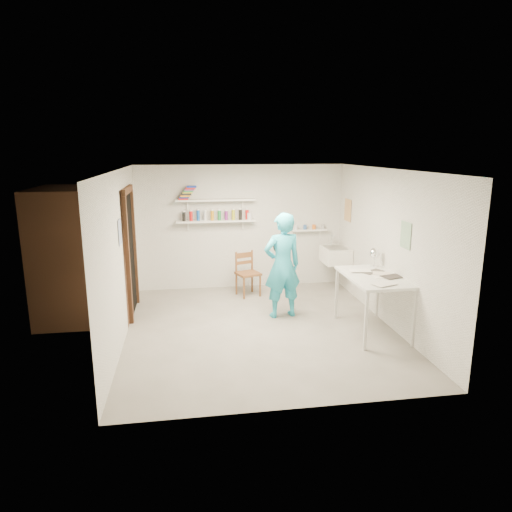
{
  "coord_description": "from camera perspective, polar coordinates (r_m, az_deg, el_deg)",
  "views": [
    {
      "loc": [
        -1.08,
        -6.47,
        2.68
      ],
      "look_at": [
        0.0,
        0.4,
        1.05
      ],
      "focal_mm": 32.0,
      "sensor_mm": 36.0,
      "label": 1
    }
  ],
  "objects": [
    {
      "name": "man",
      "position": [
        7.34,
        3.32,
        -1.21
      ],
      "size": [
        0.69,
        0.51,
        1.72
      ],
      "primitive_type": "imported",
      "rotation": [
        0.0,
        0.0,
        3.32
      ],
      "color": "#28ACC9",
      "rests_on": "ground"
    },
    {
      "name": "wall_left",
      "position": [
        6.7,
        -16.69,
        -0.13
      ],
      "size": [
        0.02,
        4.5,
        2.4
      ],
      "primitive_type": "cube",
      "color": "silver",
      "rests_on": "ground"
    },
    {
      "name": "desk_lamp",
      "position": [
        7.41,
        14.62,
        0.37
      ],
      "size": [
        0.16,
        0.16,
        0.16
      ],
      "primitive_type": "sphere",
      "color": "white",
      "rests_on": "work_table"
    },
    {
      "name": "wall_front",
      "position": [
        4.59,
        5.17,
        -5.7
      ],
      "size": [
        4.0,
        0.02,
        2.4
      ],
      "primitive_type": "cube",
      "color": "silver",
      "rests_on": "ground"
    },
    {
      "name": "ledge_pots",
      "position": [
        9.1,
        6.7,
        3.62
      ],
      "size": [
        0.48,
        0.07,
        0.09
      ],
      "color": "silver",
      "rests_on": "ledge_shelf"
    },
    {
      "name": "ledge_shelf",
      "position": [
        9.11,
        6.69,
        3.25
      ],
      "size": [
        0.7,
        0.14,
        0.03
      ],
      "primitive_type": "cube",
      "color": "white",
      "rests_on": "wall_back"
    },
    {
      "name": "wall_clock",
      "position": [
        7.49,
        3.29,
        1.33
      ],
      "size": [
        0.31,
        0.09,
        0.31
      ],
      "primitive_type": "cylinder",
      "rotation": [
        1.57,
        0.0,
        0.18
      ],
      "color": "beige",
      "rests_on": "man"
    },
    {
      "name": "shelf_lower",
      "position": [
        8.72,
        -5.03,
        4.38
      ],
      "size": [
        1.5,
        0.22,
        0.03
      ],
      "primitive_type": "cube",
      "color": "white",
      "rests_on": "wall_back"
    },
    {
      "name": "door_jamb_near",
      "position": [
        7.27,
        -15.72,
        -0.67
      ],
      "size": [
        0.06,
        0.1,
        2.0
      ],
      "primitive_type": "cube",
      "color": "brown",
      "rests_on": "ground"
    },
    {
      "name": "poster_right_a",
      "position": [
        8.89,
        11.39,
        5.64
      ],
      "size": [
        0.01,
        0.34,
        0.42
      ],
      "primitive_type": "cube",
      "color": "#995933",
      "rests_on": "wall_right"
    },
    {
      "name": "shelf_upper",
      "position": [
        8.67,
        -5.08,
        6.99
      ],
      "size": [
        1.5,
        0.22,
        0.03
      ],
      "primitive_type": "cube",
      "color": "white",
      "rests_on": "wall_back"
    },
    {
      "name": "belfast_sink",
      "position": [
        8.87,
        9.92,
        0.1
      ],
      "size": [
        0.48,
        0.6,
        0.3
      ],
      "primitive_type": "cube",
      "color": "white",
      "rests_on": "wall_right"
    },
    {
      "name": "poster_left",
      "position": [
        6.68,
        -16.64,
        2.89
      ],
      "size": [
        0.01,
        0.28,
        0.36
      ],
      "primitive_type": "cube",
      "color": "#334C7F",
      "rests_on": "wall_left"
    },
    {
      "name": "spray_cans",
      "position": [
        8.7,
        -5.04,
        5.03
      ],
      "size": [
        1.32,
        0.06,
        0.17
      ],
      "color": "black",
      "rests_on": "shelf_lower"
    },
    {
      "name": "poster_right_b",
      "position": [
        6.77,
        18.2,
        2.49
      ],
      "size": [
        0.01,
        0.3,
        0.38
      ],
      "primitive_type": "cube",
      "color": "#3F724C",
      "rests_on": "wall_right"
    },
    {
      "name": "floor",
      "position": [
        7.09,
        0.51,
        -9.11
      ],
      "size": [
        4.0,
        4.5,
        0.02
      ],
      "primitive_type": "cube",
      "color": "slate",
      "rests_on": "ground"
    },
    {
      "name": "papers",
      "position": [
        6.92,
        14.58,
        -2.32
      ],
      "size": [
        0.3,
        0.22,
        0.02
      ],
      "color": "silver",
      "rests_on": "work_table"
    },
    {
      "name": "corridor_box",
      "position": [
        7.86,
        -20.62,
        0.37
      ],
      "size": [
        1.4,
        1.5,
        2.1
      ],
      "primitive_type": "cube",
      "color": "brown",
      "rests_on": "ground"
    },
    {
      "name": "doorway_recess",
      "position": [
        7.76,
        -15.45,
        0.21
      ],
      "size": [
        0.02,
        0.9,
        2.0
      ],
      "primitive_type": "cube",
      "color": "black",
      "rests_on": "wall_left"
    },
    {
      "name": "wall_right",
      "position": [
        7.32,
        16.25,
        0.99
      ],
      "size": [
        0.02,
        4.5,
        2.4
      ],
      "primitive_type": "cube",
      "color": "silver",
      "rests_on": "ground"
    },
    {
      "name": "door_jamb_far",
      "position": [
        8.24,
        -14.94,
        0.99
      ],
      "size": [
        0.06,
        0.1,
        2.0
      ],
      "primitive_type": "cube",
      "color": "brown",
      "rests_on": "ground"
    },
    {
      "name": "door_lintel",
      "position": [
        7.6,
        -15.79,
        7.95
      ],
      "size": [
        0.06,
        1.05,
        0.1
      ],
      "primitive_type": "cube",
      "color": "brown",
      "rests_on": "wall_left"
    },
    {
      "name": "book_stack",
      "position": [
        8.63,
        -8.58,
        7.81
      ],
      "size": [
        0.34,
        0.14,
        0.25
      ],
      "color": "red",
      "rests_on": "shelf_upper"
    },
    {
      "name": "ceiling",
      "position": [
        6.56,
        0.55,
        10.84
      ],
      "size": [
        4.0,
        4.5,
        0.02
      ],
      "primitive_type": "cube",
      "color": "silver",
      "rests_on": "wall_back"
    },
    {
      "name": "wall_back",
      "position": [
        8.92,
        -1.85,
        3.64
      ],
      "size": [
        4.0,
        0.02,
        2.4
      ],
      "primitive_type": "cube",
      "color": "silver",
      "rests_on": "ground"
    },
    {
      "name": "wooden_chair",
      "position": [
        8.48,
        -0.99,
        -2.22
      ],
      "size": [
        0.5,
        0.49,
        0.85
      ],
      "primitive_type": "cube",
      "rotation": [
        0.0,
        0.0,
        0.34
      ],
      "color": "brown",
      "rests_on": "ground"
    },
    {
      "name": "work_table",
      "position": [
        7.05,
        14.37,
        -5.82
      ],
      "size": [
        0.78,
        1.3,
        0.87
      ],
      "primitive_type": "cube",
      "color": "silver",
      "rests_on": "ground"
    }
  ]
}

